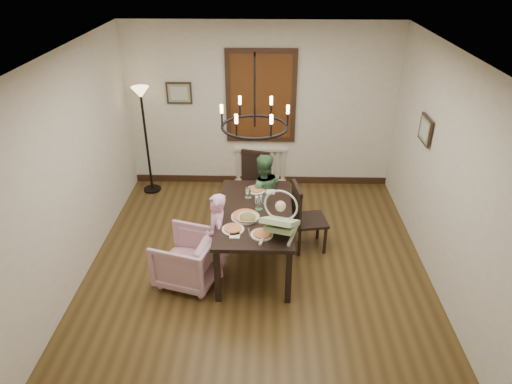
{
  "coord_description": "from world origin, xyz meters",
  "views": [
    {
      "loc": [
        0.12,
        -4.85,
        3.85
      ],
      "look_at": [
        -0.02,
        0.22,
        1.05
      ],
      "focal_mm": 32.0,
      "sensor_mm": 36.0,
      "label": 1
    }
  ],
  "objects_px": {
    "chair_right": "(310,217)",
    "seated_man": "(262,201)",
    "drinking_glass": "(259,204)",
    "floor_lamp": "(147,142)",
    "baby_bouncer": "(281,220)",
    "chair_far": "(251,186)",
    "armchair": "(187,258)",
    "dining_table": "(255,217)",
    "elderly_woman": "(217,242)"
  },
  "relations": [
    {
      "from": "dining_table",
      "to": "baby_bouncer",
      "type": "distance_m",
      "value": 0.66
    },
    {
      "from": "drinking_glass",
      "to": "elderly_woman",
      "type": "bearing_deg",
      "value": -149.58
    },
    {
      "from": "floor_lamp",
      "to": "seated_man",
      "type": "bearing_deg",
      "value": -32.46
    },
    {
      "from": "chair_right",
      "to": "baby_bouncer",
      "type": "bearing_deg",
      "value": 142.91
    },
    {
      "from": "baby_bouncer",
      "to": "seated_man",
      "type": "bearing_deg",
      "value": 116.7
    },
    {
      "from": "armchair",
      "to": "elderly_woman",
      "type": "height_order",
      "value": "elderly_woman"
    },
    {
      "from": "drinking_glass",
      "to": "seated_man",
      "type": "bearing_deg",
      "value": 86.87
    },
    {
      "from": "chair_right",
      "to": "chair_far",
      "type": "bearing_deg",
      "value": 34.63
    },
    {
      "from": "baby_bouncer",
      "to": "floor_lamp",
      "type": "bearing_deg",
      "value": 147.49
    },
    {
      "from": "dining_table",
      "to": "baby_bouncer",
      "type": "xyz_separation_m",
      "value": [
        0.32,
        -0.51,
        0.28
      ]
    },
    {
      "from": "dining_table",
      "to": "armchair",
      "type": "bearing_deg",
      "value": -153.94
    },
    {
      "from": "drinking_glass",
      "to": "chair_far",
      "type": "bearing_deg",
      "value": 96.83
    },
    {
      "from": "armchair",
      "to": "elderly_woman",
      "type": "relative_size",
      "value": 0.76
    },
    {
      "from": "chair_right",
      "to": "seated_man",
      "type": "xyz_separation_m",
      "value": [
        -0.67,
        0.39,
        0.02
      ]
    },
    {
      "from": "chair_far",
      "to": "seated_man",
      "type": "height_order",
      "value": "seated_man"
    },
    {
      "from": "seated_man",
      "to": "floor_lamp",
      "type": "relative_size",
      "value": 0.58
    },
    {
      "from": "chair_right",
      "to": "seated_man",
      "type": "relative_size",
      "value": 0.97
    },
    {
      "from": "chair_far",
      "to": "armchair",
      "type": "height_order",
      "value": "chair_far"
    },
    {
      "from": "elderly_woman",
      "to": "dining_table",
      "type": "bearing_deg",
      "value": 104.37
    },
    {
      "from": "dining_table",
      "to": "baby_bouncer",
      "type": "height_order",
      "value": "baby_bouncer"
    },
    {
      "from": "seated_man",
      "to": "baby_bouncer",
      "type": "xyz_separation_m",
      "value": [
        0.23,
        -1.25,
        0.47
      ]
    },
    {
      "from": "dining_table",
      "to": "armchair",
      "type": "xyz_separation_m",
      "value": [
        -0.84,
        -0.41,
        -0.38
      ]
    },
    {
      "from": "elderly_woman",
      "to": "armchair",
      "type": "bearing_deg",
      "value": -82.22
    },
    {
      "from": "chair_right",
      "to": "armchair",
      "type": "bearing_deg",
      "value": 105.29
    },
    {
      "from": "chair_right",
      "to": "elderly_woman",
      "type": "distance_m",
      "value": 1.37
    },
    {
      "from": "seated_man",
      "to": "baby_bouncer",
      "type": "height_order",
      "value": "baby_bouncer"
    },
    {
      "from": "chair_right",
      "to": "floor_lamp",
      "type": "distance_m",
      "value": 3.11
    },
    {
      "from": "armchair",
      "to": "floor_lamp",
      "type": "xyz_separation_m",
      "value": [
        -1.02,
        2.39,
        0.57
      ]
    },
    {
      "from": "chair_far",
      "to": "armchair",
      "type": "distance_m",
      "value": 1.78
    },
    {
      "from": "seated_man",
      "to": "baby_bouncer",
      "type": "relative_size",
      "value": 1.76
    },
    {
      "from": "dining_table",
      "to": "chair_right",
      "type": "xyz_separation_m",
      "value": [
        0.75,
        0.35,
        -0.21
      ]
    },
    {
      "from": "chair_right",
      "to": "elderly_woman",
      "type": "xyz_separation_m",
      "value": [
        -1.22,
        -0.61,
        -0.02
      ]
    },
    {
      "from": "seated_man",
      "to": "drinking_glass",
      "type": "relative_size",
      "value": 7.42
    },
    {
      "from": "chair_far",
      "to": "floor_lamp",
      "type": "relative_size",
      "value": 0.58
    },
    {
      "from": "chair_right",
      "to": "armchair",
      "type": "relative_size",
      "value": 1.38
    },
    {
      "from": "elderly_woman",
      "to": "floor_lamp",
      "type": "distance_m",
      "value": 2.67
    },
    {
      "from": "drinking_glass",
      "to": "floor_lamp",
      "type": "relative_size",
      "value": 0.08
    },
    {
      "from": "chair_far",
      "to": "baby_bouncer",
      "type": "height_order",
      "value": "baby_bouncer"
    },
    {
      "from": "seated_man",
      "to": "dining_table",
      "type": "bearing_deg",
      "value": 72.17
    },
    {
      "from": "seated_man",
      "to": "floor_lamp",
      "type": "xyz_separation_m",
      "value": [
        -1.95,
        1.24,
        0.38
      ]
    },
    {
      "from": "chair_far",
      "to": "seated_man",
      "type": "distance_m",
      "value": 0.49
    },
    {
      "from": "floor_lamp",
      "to": "elderly_woman",
      "type": "bearing_deg",
      "value": -58.1
    },
    {
      "from": "baby_bouncer",
      "to": "armchair",
      "type": "bearing_deg",
      "value": -168.65
    },
    {
      "from": "chair_right",
      "to": "baby_bouncer",
      "type": "xyz_separation_m",
      "value": [
        -0.44,
        -0.86,
        0.49
      ]
    },
    {
      "from": "dining_table",
      "to": "chair_far",
      "type": "xyz_separation_m",
      "value": [
        -0.09,
        1.2,
        -0.2
      ]
    },
    {
      "from": "dining_table",
      "to": "elderly_woman",
      "type": "relative_size",
      "value": 1.77
    },
    {
      "from": "chair_right",
      "to": "seated_man",
      "type": "distance_m",
      "value": 0.77
    },
    {
      "from": "armchair",
      "to": "baby_bouncer",
      "type": "height_order",
      "value": "baby_bouncer"
    },
    {
      "from": "chair_far",
      "to": "armchair",
      "type": "bearing_deg",
      "value": -98.7
    },
    {
      "from": "chair_right",
      "to": "floor_lamp",
      "type": "xyz_separation_m",
      "value": [
        -2.62,
        1.63,
        0.4
      ]
    }
  ]
}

